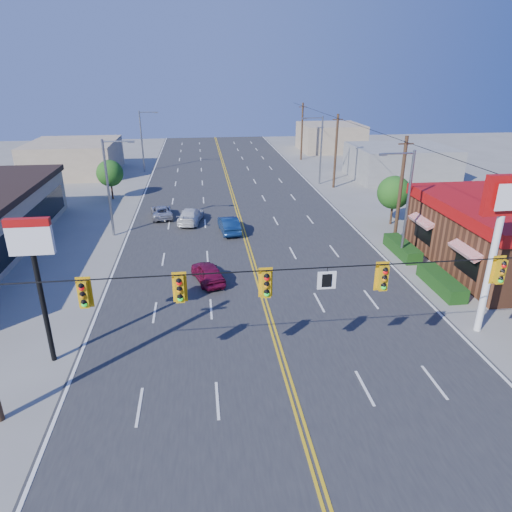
{
  "coord_description": "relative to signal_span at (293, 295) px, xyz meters",
  "views": [
    {
      "loc": [
        -3.56,
        -15.66,
        13.14
      ],
      "look_at": [
        -0.26,
        10.63,
        2.2
      ],
      "focal_mm": 32.0,
      "sensor_mm": 36.0,
      "label": 1
    }
  ],
  "objects": [
    {
      "name": "utility_pole_far",
      "position": [
        12.32,
        54.0,
        -0.69
      ],
      "size": [
        0.28,
        0.28,
        8.4
      ],
      "primitive_type": "cylinder",
      "color": "#47301E",
      "rests_on": "ground"
    },
    {
      "name": "streetlight_se",
      "position": [
        10.91,
        14.0,
        -0.37
      ],
      "size": [
        2.55,
        0.25,
        8.0
      ],
      "color": "gray",
      "rests_on": "ground"
    },
    {
      "name": "ground",
      "position": [
        0.12,
        0.0,
        -4.89
      ],
      "size": [
        160.0,
        160.0,
        0.0
      ],
      "primitive_type": "plane",
      "color": "gray",
      "rests_on": "ground"
    },
    {
      "name": "utility_pole_near",
      "position": [
        12.32,
        18.0,
        -0.69
      ],
      "size": [
        0.28,
        0.28,
        8.4
      ],
      "primitive_type": "cylinder",
      "color": "#47301E",
      "rests_on": "ground"
    },
    {
      "name": "tree_west",
      "position": [
        -12.88,
        34.0,
        -2.09
      ],
      "size": [
        2.8,
        2.8,
        4.2
      ],
      "color": "#47301E",
      "rests_on": "ground"
    },
    {
      "name": "streetlight_ne",
      "position": [
        10.91,
        38.0,
        -0.37
      ],
      "size": [
        2.55,
        0.25,
        8.0
      ],
      "color": "gray",
      "rests_on": "ground"
    },
    {
      "name": "bld_east_mid",
      "position": [
        22.12,
        40.0,
        -2.89
      ],
      "size": [
        12.0,
        10.0,
        4.0
      ],
      "primitive_type": "cube",
      "color": "gray",
      "rests_on": "ground"
    },
    {
      "name": "car_white",
      "position": [
        -4.41,
        24.56,
        -4.23
      ],
      "size": [
        2.67,
        4.8,
        1.32
      ],
      "primitive_type": "imported",
      "rotation": [
        0.0,
        0.0,
        2.95
      ],
      "color": "silver",
      "rests_on": "ground"
    },
    {
      "name": "tree_kfc_rear",
      "position": [
        13.62,
        22.0,
        -1.95
      ],
      "size": [
        2.94,
        2.94,
        4.41
      ],
      "color": "#47301E",
      "rests_on": "ground"
    },
    {
      "name": "car_blue",
      "position": [
        -1.12,
        21.43,
        -4.2
      ],
      "size": [
        1.84,
        4.26,
        1.36
      ],
      "primitive_type": "imported",
      "rotation": [
        0.0,
        0.0,
        3.24
      ],
      "color": "navy",
      "rests_on": "ground"
    },
    {
      "name": "bld_west_far",
      "position": [
        -19.88,
        48.0,
        -2.79
      ],
      "size": [
        11.0,
        12.0,
        4.2
      ],
      "primitive_type": "cube",
      "color": "tan",
      "rests_on": "ground"
    },
    {
      "name": "bld_east_far",
      "position": [
        19.12,
        62.0,
        -2.69
      ],
      "size": [
        10.0,
        10.0,
        4.4
      ],
      "primitive_type": "cube",
      "color": "tan",
      "rests_on": "ground"
    },
    {
      "name": "streetlight_sw",
      "position": [
        -10.67,
        22.0,
        -0.37
      ],
      "size": [
        2.55,
        0.25,
        8.0
      ],
      "color": "gray",
      "rests_on": "ground"
    },
    {
      "name": "streetlight_nw",
      "position": [
        -10.67,
        48.0,
        -0.37
      ],
      "size": [
        2.55,
        0.25,
        8.0
      ],
      "color": "gray",
      "rests_on": "ground"
    },
    {
      "name": "signal_span",
      "position": [
        0.0,
        0.0,
        0.0
      ],
      "size": [
        24.32,
        0.34,
        9.0
      ],
      "color": "#47301E",
      "rests_on": "ground"
    },
    {
      "name": "road",
      "position": [
        0.12,
        20.0,
        -4.86
      ],
      "size": [
        20.0,
        120.0,
        0.06
      ],
      "primitive_type": "cube",
      "color": "#2D2D30",
      "rests_on": "ground"
    },
    {
      "name": "pizza_hut_sign",
      "position": [
        -10.88,
        4.0,
        0.3
      ],
      "size": [
        1.9,
        0.3,
        6.85
      ],
      "color": "black",
      "rests_on": "ground"
    },
    {
      "name": "utility_pole_mid",
      "position": [
        12.32,
        36.0,
        -0.69
      ],
      "size": [
        0.28,
        0.28,
        8.4
      ],
      "primitive_type": "cylinder",
      "color": "#47301E",
      "rests_on": "ground"
    },
    {
      "name": "kfc_pylon",
      "position": [
        11.12,
        4.0,
        1.16
      ],
      "size": [
        2.2,
        0.36,
        8.5
      ],
      "color": "white",
      "rests_on": "ground"
    },
    {
      "name": "car_magenta",
      "position": [
        -3.19,
        11.81,
        -4.24
      ],
      "size": [
        2.47,
        4.05,
        1.29
      ],
      "primitive_type": "imported",
      "rotation": [
        0.0,
        0.0,
        3.41
      ],
      "color": "maroon",
      "rests_on": "ground"
    },
    {
      "name": "car_silver",
      "position": [
        -7.14,
        26.43,
        -4.32
      ],
      "size": [
        2.38,
        4.26,
        1.13
      ],
      "primitive_type": "imported",
      "rotation": [
        0.0,
        0.0,
        3.27
      ],
      "color": "#B8B7BD",
      "rests_on": "ground"
    }
  ]
}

